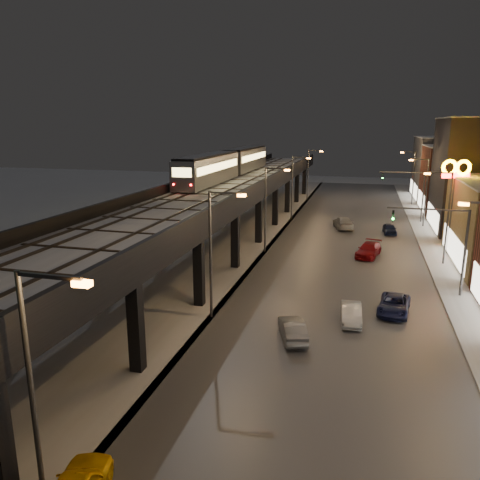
# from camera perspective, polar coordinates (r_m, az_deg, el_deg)

# --- Properties ---
(ground) EXTENTS (220.00, 220.00, 0.00)m
(ground) POSITION_cam_1_polar(r_m,az_deg,el_deg) (22.84, -12.86, -21.94)
(ground) COLOR silver
(road_surface) EXTENTS (17.00, 120.00, 0.06)m
(road_surface) POSITION_cam_1_polar(r_m,az_deg,el_deg) (52.87, 12.68, -0.95)
(road_surface) COLOR #46474D
(road_surface) RESTS_ON ground
(sidewalk_right) EXTENTS (4.00, 120.00, 0.14)m
(sidewalk_right) POSITION_cam_1_polar(r_m,az_deg,el_deg) (53.48, 23.44, -1.56)
(sidewalk_right) COLOR #9FA1A8
(sidewalk_right) RESTS_ON ground
(under_viaduct_pavement) EXTENTS (11.00, 120.00, 0.06)m
(under_viaduct_pavement) POSITION_cam_1_polar(r_m,az_deg,el_deg) (55.00, -1.49, -0.04)
(under_viaduct_pavement) COLOR #9FA1A8
(under_viaduct_pavement) RESTS_ON ground
(elevated_viaduct) EXTENTS (9.00, 100.00, 6.30)m
(elevated_viaduct) POSITION_cam_1_polar(r_m,az_deg,el_deg) (50.94, -2.54, 5.24)
(elevated_viaduct) COLOR black
(elevated_viaduct) RESTS_ON ground
(viaduct_trackbed) EXTENTS (8.40, 100.00, 0.32)m
(viaduct_trackbed) POSITION_cam_1_polar(r_m,az_deg,el_deg) (50.96, -2.52, 6.12)
(viaduct_trackbed) COLOR #B2B7C1
(viaduct_trackbed) RESTS_ON elevated_viaduct
(viaduct_parapet_streetside) EXTENTS (0.30, 100.00, 1.10)m
(viaduct_parapet_streetside) POSITION_cam_1_polar(r_m,az_deg,el_deg) (49.79, 2.31, 6.48)
(viaduct_parapet_streetside) COLOR black
(viaduct_parapet_streetside) RESTS_ON elevated_viaduct
(viaduct_parapet_far) EXTENTS (0.30, 100.00, 1.10)m
(viaduct_parapet_far) POSITION_cam_1_polar(r_m,az_deg,el_deg) (52.39, -7.08, 6.75)
(viaduct_parapet_far) COLOR black
(viaduct_parapet_far) RESTS_ON elevated_viaduct
(building_e) EXTENTS (12.20, 12.20, 10.16)m
(building_e) POSITION_cam_1_polar(r_m,az_deg,el_deg) (79.97, 25.77, 6.64)
(building_e) COLOR brown
(building_e) RESTS_ON ground
(building_f) EXTENTS (12.20, 16.20, 11.16)m
(building_f) POSITION_cam_1_polar(r_m,az_deg,el_deg) (93.66, 24.30, 7.96)
(building_f) COLOR #434347
(building_f) RESTS_ON ground
(streetlight_left_0) EXTENTS (2.57, 0.28, 9.00)m
(streetlight_left_0) POSITION_cam_1_polar(r_m,az_deg,el_deg) (16.79, -23.44, -15.83)
(streetlight_left_0) COLOR #38383A
(streetlight_left_0) RESTS_ON ground
(streetlight_left_1) EXTENTS (2.57, 0.28, 9.00)m
(streetlight_left_1) POSITION_cam_1_polar(r_m,az_deg,el_deg) (31.75, -3.17, -0.75)
(streetlight_left_1) COLOR #38383A
(streetlight_left_1) RESTS_ON ground
(streetlight_left_2) EXTENTS (2.57, 0.28, 9.00)m
(streetlight_left_2) POSITION_cam_1_polar(r_m,az_deg,el_deg) (48.81, 3.43, 4.40)
(streetlight_left_2) COLOR #38383A
(streetlight_left_2) RESTS_ON ground
(streetlight_right_2) EXTENTS (2.56, 0.28, 9.00)m
(streetlight_right_2) POSITION_cam_1_polar(r_m,az_deg,el_deg) (48.43, 23.76, 3.17)
(streetlight_right_2) COLOR #38383A
(streetlight_right_2) RESTS_ON ground
(streetlight_left_3) EXTENTS (2.57, 0.28, 9.00)m
(streetlight_left_3) POSITION_cam_1_polar(r_m,az_deg,el_deg) (66.36, 6.61, 6.84)
(streetlight_left_3) COLOR #38383A
(streetlight_left_3) RESTS_ON ground
(streetlight_right_3) EXTENTS (2.56, 0.28, 9.00)m
(streetlight_right_3) POSITION_cam_1_polar(r_m,az_deg,el_deg) (66.09, 21.56, 5.94)
(streetlight_right_3) COLOR #38383A
(streetlight_right_3) RESTS_ON ground
(streetlight_left_4) EXTENTS (2.57, 0.28, 9.00)m
(streetlight_left_4) POSITION_cam_1_polar(r_m,az_deg,el_deg) (84.11, 8.46, 8.25)
(streetlight_left_4) COLOR #38383A
(streetlight_left_4) RESTS_ON ground
(streetlight_right_4) EXTENTS (2.56, 0.28, 9.00)m
(streetlight_right_4) POSITION_cam_1_polar(r_m,az_deg,el_deg) (83.89, 20.27, 7.54)
(streetlight_right_4) COLOR #38383A
(streetlight_right_4) RESTS_ON ground
(traffic_light_rig_a) EXTENTS (6.10, 0.34, 7.00)m
(traffic_light_rig_a) POSITION_cam_1_polar(r_m,az_deg,el_deg) (39.71, 24.21, -0.09)
(traffic_light_rig_a) COLOR #38383A
(traffic_light_rig_a) RESTS_ON ground
(traffic_light_rig_b) EXTENTS (6.10, 0.34, 7.00)m
(traffic_light_rig_b) POSITION_cam_1_polar(r_m,az_deg,el_deg) (69.04, 20.51, 5.72)
(traffic_light_rig_b) COLOR #38383A
(traffic_light_rig_b) RESTS_ON ground
(subway_train) EXTENTS (2.78, 34.14, 3.32)m
(subway_train) POSITION_cam_1_polar(r_m,az_deg,el_deg) (63.36, -1.28, 9.36)
(subway_train) COLOR gray
(subway_train) RESTS_ON viaduct_trackbed
(car_near_white) EXTENTS (2.55, 4.18, 1.30)m
(car_near_white) POSITION_cam_1_polar(r_m,az_deg,el_deg) (30.24, 6.41, -10.82)
(car_near_white) COLOR slate
(car_near_white) RESTS_ON ground
(car_mid_dark) EXTENTS (3.21, 5.51, 1.50)m
(car_mid_dark) POSITION_cam_1_polar(r_m,az_deg,el_deg) (62.62, 12.47, 2.03)
(car_mid_dark) COLOR #A3A3A3
(car_mid_dark) RESTS_ON ground
(car_onc_silver) EXTENTS (1.56, 3.84, 1.24)m
(car_onc_silver) POSITION_cam_1_polar(r_m,az_deg,el_deg) (33.30, 13.41, -8.80)
(car_onc_silver) COLOR #969DAC
(car_onc_silver) RESTS_ON ground
(car_onc_dark) EXTENTS (2.64, 4.68, 1.24)m
(car_onc_dark) POSITION_cam_1_polar(r_m,az_deg,el_deg) (35.68, 18.26, -7.58)
(car_onc_dark) COLOR #141940
(car_onc_dark) RESTS_ON ground
(car_onc_white) EXTENTS (2.93, 5.09, 1.39)m
(car_onc_white) POSITION_cam_1_polar(r_m,az_deg,el_deg) (49.82, 15.41, -1.23)
(car_onc_white) COLOR maroon
(car_onc_white) RESTS_ON ground
(car_onc_red) EXTENTS (1.76, 3.75, 1.24)m
(car_onc_red) POSITION_cam_1_polar(r_m,az_deg,el_deg) (61.03, 17.77, 1.26)
(car_onc_red) COLOR black
(car_onc_red) RESTS_ON ground
(sign_mcdonalds) EXTENTS (2.93, 0.80, 9.86)m
(sign_mcdonalds) POSITION_cam_1_polar(r_m,az_deg,el_deg) (52.47, 24.77, 6.87)
(sign_mcdonalds) COLOR #38383A
(sign_mcdonalds) RESTS_ON ground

